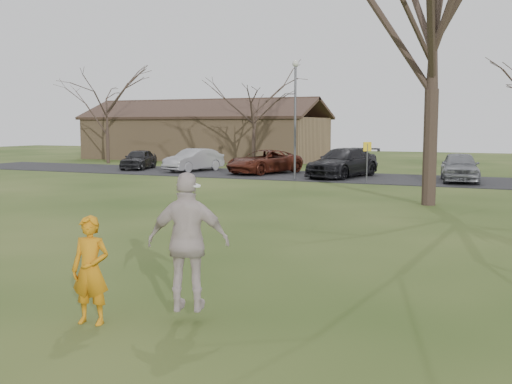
# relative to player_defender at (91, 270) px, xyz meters

# --- Properties ---
(ground) EXTENTS (120.00, 120.00, 0.00)m
(ground) POSITION_rel_player_defender_xyz_m (0.56, 0.68, -0.80)
(ground) COLOR #1E380F
(ground) RESTS_ON ground
(parking_strip) EXTENTS (62.00, 6.50, 0.04)m
(parking_strip) POSITION_rel_player_defender_xyz_m (0.56, 25.68, -0.78)
(parking_strip) COLOR black
(parking_strip) RESTS_ON ground
(player_defender) EXTENTS (0.64, 0.48, 1.60)m
(player_defender) POSITION_rel_player_defender_xyz_m (0.00, 0.00, 0.00)
(player_defender) COLOR #C1760F
(player_defender) RESTS_ON ground
(car_0) EXTENTS (2.51, 4.10, 1.30)m
(car_0) POSITION_rel_player_defender_xyz_m (-17.41, 26.09, -0.11)
(car_0) COLOR black
(car_0) RESTS_ON parking_strip
(car_1) EXTENTS (2.40, 4.47, 1.40)m
(car_1) POSITION_rel_player_defender_xyz_m (-13.24, 26.02, -0.06)
(car_1) COLOR #95959A
(car_1) RESTS_ON parking_strip
(car_2) EXTENTS (3.85, 5.51, 1.40)m
(car_2) POSITION_rel_player_defender_xyz_m (-8.51, 26.17, -0.06)
(car_2) COLOR #4C1C12
(car_2) RESTS_ON parking_strip
(car_3) EXTENTS (3.38, 5.84, 1.59)m
(car_3) POSITION_rel_player_defender_xyz_m (-3.52, 25.67, 0.04)
(car_3) COLOR black
(car_3) RESTS_ON parking_strip
(car_4) EXTENTS (2.46, 4.67, 1.51)m
(car_4) POSITION_rel_player_defender_xyz_m (2.69, 25.42, -0.00)
(car_4) COLOR slate
(car_4) RESTS_ON parking_strip
(catching_play) EXTENTS (1.30, 0.88, 2.04)m
(catching_play) POSITION_rel_player_defender_xyz_m (1.29, 0.62, 0.41)
(catching_play) COLOR #BEAEAB
(catching_play) RESTS_ON ground
(building) EXTENTS (20.60, 8.50, 5.14)m
(building) POSITION_rel_player_defender_xyz_m (-19.44, 38.68, 1.13)
(building) COLOR #8C6D4C
(building) RESTS_ON ground
(lamp_post) EXTENTS (0.34, 0.34, 6.27)m
(lamp_post) POSITION_rel_player_defender_xyz_m (-5.44, 23.18, 3.17)
(lamp_post) COLOR #47474C
(lamp_post) RESTS_ON ground
(sign_yellow) EXTENTS (0.35, 0.35, 2.08)m
(sign_yellow) POSITION_rel_player_defender_xyz_m (-1.44, 22.68, 0.65)
(sign_yellow) COLOR #47474C
(sign_yellow) RESTS_ON ground
(big_tree) EXTENTS (9.00, 9.00, 14.00)m
(big_tree) POSITION_rel_player_defender_xyz_m (2.56, 15.68, 6.20)
(big_tree) COLOR #352821
(big_tree) RESTS_ON ground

